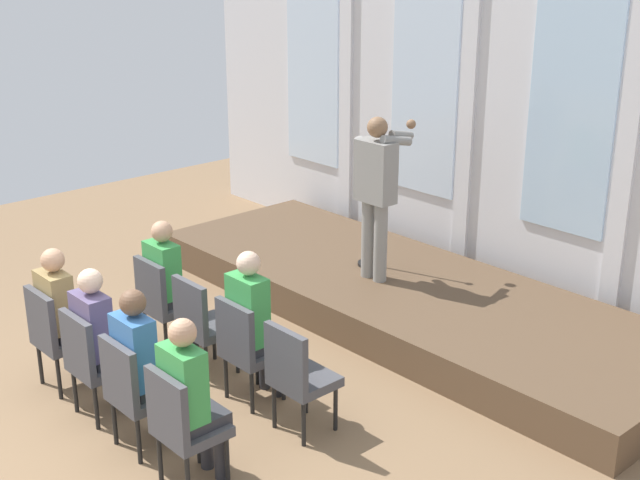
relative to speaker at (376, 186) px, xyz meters
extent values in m
plane|color=#846647|center=(0.30, -3.59, -1.36)|extent=(13.25, 13.25, 0.00)
cube|color=silver|center=(0.30, 1.50, 0.62)|extent=(9.61, 0.10, 3.97)
cube|color=silver|center=(-2.58, 1.44, 0.91)|extent=(0.97, 0.04, 2.77)
cube|color=silver|center=(-1.95, 1.45, 0.62)|extent=(0.20, 0.08, 3.97)
cube|color=silver|center=(-0.66, 1.44, 0.91)|extent=(0.97, 0.04, 2.77)
cube|color=silver|center=(-0.03, 1.45, 0.62)|extent=(0.20, 0.08, 3.97)
cube|color=silver|center=(1.26, 1.44, 0.91)|extent=(0.97, 0.04, 2.77)
cube|color=silver|center=(1.90, 1.45, 0.62)|extent=(0.20, 0.08, 3.97)
cube|color=brown|center=(0.30, 0.17, -1.18)|extent=(6.04, 2.08, 0.36)
cylinder|color=gray|center=(-0.09, -0.02, -0.58)|extent=(0.14, 0.14, 0.84)
cylinder|color=gray|center=(0.09, -0.02, -0.58)|extent=(0.14, 0.14, 0.84)
cube|color=gray|center=(0.00, -0.02, 0.16)|extent=(0.42, 0.22, 0.63)
cube|color=maroon|center=(0.00, 0.10, 0.24)|extent=(0.06, 0.01, 0.38)
sphere|color=#8C6647|center=(0.00, -0.01, 0.61)|extent=(0.21, 0.21, 0.21)
cylinder|color=gray|center=(-0.24, 0.06, 0.26)|extent=(0.09, 0.28, 0.45)
cylinder|color=gray|center=(0.15, 0.11, 0.48)|extent=(0.15, 0.36, 0.15)
cylinder|color=gray|center=(0.09, 0.25, 0.51)|extent=(0.11, 0.34, 0.15)
sphere|color=#8C6647|center=(-0.01, 0.51, 0.57)|extent=(0.10, 0.10, 0.10)
cylinder|color=black|center=(-0.29, 0.23, -0.98)|extent=(0.28, 0.28, 0.03)
cylinder|color=black|center=(-0.29, 0.23, -0.24)|extent=(0.02, 0.02, 1.45)
sphere|color=#262626|center=(-0.29, 0.23, 0.52)|extent=(0.07, 0.07, 0.07)
cylinder|color=black|center=(-0.50, -1.93, -1.16)|extent=(0.04, 0.04, 0.40)
cylinder|color=black|center=(-0.86, -1.93, -1.16)|extent=(0.04, 0.04, 0.40)
cylinder|color=black|center=(-0.50, -2.27, -1.16)|extent=(0.04, 0.04, 0.40)
cylinder|color=black|center=(-0.86, -2.27, -1.16)|extent=(0.04, 0.04, 0.40)
cube|color=#47474C|center=(-0.68, -2.10, -0.92)|extent=(0.46, 0.44, 0.08)
cube|color=#47474C|center=(-0.68, -2.29, -0.65)|extent=(0.46, 0.06, 0.46)
cylinder|color=#2D2D33|center=(-0.77, -1.92, -1.14)|extent=(0.10, 0.10, 0.44)
cylinder|color=#2D2D33|center=(-0.59, -1.92, -1.14)|extent=(0.10, 0.10, 0.44)
cube|color=#2D2D33|center=(-0.68, -2.04, -0.86)|extent=(0.34, 0.36, 0.12)
cube|color=green|center=(-0.68, -2.15, -0.54)|extent=(0.36, 0.20, 0.53)
sphere|color=tan|center=(-0.68, -2.13, -0.16)|extent=(0.20, 0.20, 0.20)
cylinder|color=black|center=(0.16, -1.93, -1.16)|extent=(0.04, 0.04, 0.40)
cylinder|color=black|center=(-0.20, -1.93, -1.16)|extent=(0.04, 0.04, 0.40)
cylinder|color=black|center=(0.16, -2.27, -1.16)|extent=(0.04, 0.04, 0.40)
cylinder|color=black|center=(-0.20, -2.27, -1.16)|extent=(0.04, 0.04, 0.40)
cube|color=#47474C|center=(-0.02, -2.10, -0.92)|extent=(0.46, 0.44, 0.08)
cube|color=#47474C|center=(-0.02, -2.29, -0.65)|extent=(0.46, 0.06, 0.46)
cylinder|color=black|center=(0.81, -1.93, -1.16)|extent=(0.04, 0.04, 0.40)
cylinder|color=black|center=(0.45, -1.93, -1.16)|extent=(0.04, 0.04, 0.40)
cylinder|color=black|center=(0.81, -2.27, -1.16)|extent=(0.04, 0.04, 0.40)
cylinder|color=black|center=(0.45, -2.27, -1.16)|extent=(0.04, 0.04, 0.40)
cube|color=#47474C|center=(0.63, -2.10, -0.92)|extent=(0.46, 0.44, 0.08)
cube|color=#47474C|center=(0.63, -2.29, -0.65)|extent=(0.46, 0.06, 0.46)
cylinder|color=#2D2D33|center=(0.54, -1.92, -1.14)|extent=(0.10, 0.10, 0.44)
cylinder|color=#2D2D33|center=(0.72, -1.92, -1.14)|extent=(0.10, 0.10, 0.44)
cube|color=#2D2D33|center=(0.63, -2.04, -0.86)|extent=(0.34, 0.36, 0.12)
cube|color=green|center=(0.63, -2.15, -0.51)|extent=(0.36, 0.20, 0.59)
sphere|color=beige|center=(0.63, -2.13, -0.10)|extent=(0.20, 0.20, 0.20)
cylinder|color=black|center=(1.46, -1.93, -1.16)|extent=(0.04, 0.04, 0.40)
cylinder|color=black|center=(1.10, -1.93, -1.16)|extent=(0.04, 0.04, 0.40)
cylinder|color=black|center=(1.46, -2.27, -1.16)|extent=(0.04, 0.04, 0.40)
cylinder|color=black|center=(1.10, -2.27, -1.16)|extent=(0.04, 0.04, 0.40)
cube|color=#47474C|center=(1.28, -2.10, -0.92)|extent=(0.46, 0.44, 0.08)
cube|color=#47474C|center=(1.28, -2.29, -0.65)|extent=(0.46, 0.06, 0.46)
cylinder|color=black|center=(-0.50, -3.00, -1.16)|extent=(0.04, 0.04, 0.40)
cylinder|color=black|center=(-0.86, -3.00, -1.16)|extent=(0.04, 0.04, 0.40)
cylinder|color=black|center=(-0.50, -3.34, -1.16)|extent=(0.04, 0.04, 0.40)
cylinder|color=black|center=(-0.86, -3.34, -1.16)|extent=(0.04, 0.04, 0.40)
cube|color=#47474C|center=(-0.68, -3.17, -0.92)|extent=(0.46, 0.44, 0.08)
cube|color=#47474C|center=(-0.68, -3.36, -0.65)|extent=(0.46, 0.06, 0.46)
cylinder|color=#2D2D33|center=(-0.77, -2.99, -1.14)|extent=(0.10, 0.10, 0.44)
cylinder|color=#2D2D33|center=(-0.59, -2.99, -1.14)|extent=(0.10, 0.10, 0.44)
cube|color=#2D2D33|center=(-0.68, -3.11, -0.86)|extent=(0.34, 0.36, 0.12)
cube|color=#997F4C|center=(-0.68, -3.22, -0.54)|extent=(0.36, 0.20, 0.52)
sphere|color=tan|center=(-0.68, -3.20, -0.17)|extent=(0.20, 0.20, 0.20)
cylinder|color=black|center=(0.16, -3.00, -1.16)|extent=(0.04, 0.04, 0.40)
cylinder|color=black|center=(-0.20, -3.00, -1.16)|extent=(0.04, 0.04, 0.40)
cylinder|color=black|center=(0.16, -3.34, -1.16)|extent=(0.04, 0.04, 0.40)
cylinder|color=black|center=(-0.20, -3.34, -1.16)|extent=(0.04, 0.04, 0.40)
cube|color=#47474C|center=(-0.02, -3.17, -0.92)|extent=(0.46, 0.44, 0.08)
cube|color=#47474C|center=(-0.02, -3.36, -0.65)|extent=(0.46, 0.06, 0.46)
cylinder|color=#2D2D33|center=(-0.11, -2.99, -1.14)|extent=(0.10, 0.10, 0.44)
cylinder|color=#2D2D33|center=(0.07, -2.99, -1.14)|extent=(0.10, 0.10, 0.44)
cube|color=#2D2D33|center=(-0.02, -3.11, -0.86)|extent=(0.34, 0.36, 0.12)
cube|color=#594C72|center=(-0.02, -3.22, -0.54)|extent=(0.36, 0.20, 0.53)
sphere|color=beige|center=(-0.02, -3.20, -0.16)|extent=(0.20, 0.20, 0.20)
cylinder|color=black|center=(0.81, -3.00, -1.16)|extent=(0.04, 0.04, 0.40)
cylinder|color=black|center=(0.45, -3.00, -1.16)|extent=(0.04, 0.04, 0.40)
cylinder|color=black|center=(0.81, -3.34, -1.16)|extent=(0.04, 0.04, 0.40)
cylinder|color=black|center=(0.45, -3.34, -1.16)|extent=(0.04, 0.04, 0.40)
cube|color=#47474C|center=(0.63, -3.17, -0.92)|extent=(0.46, 0.44, 0.08)
cube|color=#47474C|center=(0.63, -3.36, -0.65)|extent=(0.46, 0.06, 0.46)
cylinder|color=#2D2D33|center=(0.54, -2.99, -1.14)|extent=(0.10, 0.10, 0.44)
cylinder|color=#2D2D33|center=(0.72, -2.99, -1.14)|extent=(0.10, 0.10, 0.44)
cube|color=#2D2D33|center=(0.63, -3.11, -0.86)|extent=(0.34, 0.36, 0.12)
cube|color=#3366A5|center=(0.63, -3.22, -0.52)|extent=(0.36, 0.20, 0.56)
sphere|color=brown|center=(0.63, -3.20, -0.13)|extent=(0.20, 0.20, 0.20)
cylinder|color=black|center=(1.46, -3.00, -1.16)|extent=(0.04, 0.04, 0.40)
cylinder|color=black|center=(1.10, -3.00, -1.16)|extent=(0.04, 0.04, 0.40)
cylinder|color=black|center=(1.46, -3.34, -1.16)|extent=(0.04, 0.04, 0.40)
cylinder|color=black|center=(1.10, -3.34, -1.16)|extent=(0.04, 0.04, 0.40)
cube|color=#47474C|center=(1.28, -3.17, -0.92)|extent=(0.46, 0.44, 0.08)
cube|color=#47474C|center=(1.28, -3.36, -0.65)|extent=(0.46, 0.06, 0.46)
cylinder|color=#2D2D33|center=(1.19, -2.99, -1.14)|extent=(0.10, 0.10, 0.44)
cylinder|color=#2D2D33|center=(1.37, -2.99, -1.14)|extent=(0.10, 0.10, 0.44)
cube|color=#2D2D33|center=(1.28, -3.11, -0.86)|extent=(0.34, 0.36, 0.12)
cube|color=green|center=(1.28, -3.22, -0.53)|extent=(0.36, 0.20, 0.55)
sphere|color=tan|center=(1.28, -3.20, -0.14)|extent=(0.20, 0.20, 0.20)
camera|label=1|loc=(5.85, -6.08, 2.42)|focal=48.39mm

